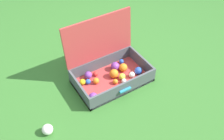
% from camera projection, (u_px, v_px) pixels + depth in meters
% --- Properties ---
extents(ground_plane, '(16.00, 16.00, 0.00)m').
position_uv_depth(ground_plane, '(111.00, 75.00, 2.42)').
color(ground_plane, '#336B28').
extents(open_suitcase, '(0.67, 0.48, 0.55)m').
position_uv_depth(open_suitcase, '(109.00, 68.00, 2.32)').
color(open_suitcase, '#B23838').
rests_on(open_suitcase, ground).
extents(stray_ball_on_grass, '(0.08, 0.08, 0.08)m').
position_uv_depth(stray_ball_on_grass, '(47.00, 129.00, 1.93)').
color(stray_ball_on_grass, white).
rests_on(stray_ball_on_grass, ground).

